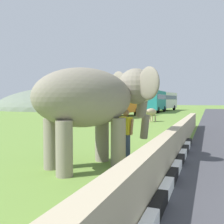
# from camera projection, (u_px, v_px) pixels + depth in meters

# --- Properties ---
(striped_curb) EXTENTS (16.20, 0.20, 0.24)m
(striped_curb) POSITION_uv_depth(u_px,v_px,m) (154.00, 215.00, 4.10)
(striped_curb) COLOR white
(striped_curb) RESTS_ON ground_plane
(barrier_parapet) EXTENTS (28.00, 0.36, 1.00)m
(barrier_parapet) POSITION_uv_depth(u_px,v_px,m) (161.00, 159.00, 6.39)
(barrier_parapet) COLOR tan
(barrier_parapet) RESTS_ON ground_plane
(elephant) EXTENTS (3.94, 3.61, 2.99)m
(elephant) POSITION_uv_depth(u_px,v_px,m) (96.00, 100.00, 7.60)
(elephant) COLOR gray
(elephant) RESTS_ON ground_plane
(person_handler) EXTENTS (0.39, 0.63, 1.66)m
(person_handler) POSITION_uv_depth(u_px,v_px,m) (126.00, 131.00, 8.61)
(person_handler) COLOR navy
(person_handler) RESTS_ON ground_plane
(bus_orange) EXTENTS (9.52, 3.59, 3.50)m
(bus_orange) POSITION_uv_depth(u_px,v_px,m) (118.00, 99.00, 30.87)
(bus_orange) COLOR orange
(bus_orange) RESTS_ON ground_plane
(bus_teal) EXTENTS (9.18, 2.68, 3.50)m
(bus_teal) POSITION_uv_depth(u_px,v_px,m) (154.00, 100.00, 42.15)
(bus_teal) COLOR teal
(bus_teal) RESTS_ON ground_plane
(bus_white) EXTENTS (9.88, 3.92, 3.50)m
(bus_white) POSITION_uv_depth(u_px,v_px,m) (164.00, 100.00, 49.65)
(bus_white) COLOR silver
(bus_white) RESTS_ON ground_plane
(cow_near) EXTENTS (1.91, 1.11, 1.23)m
(cow_near) POSITION_uv_depth(u_px,v_px,m) (151.00, 112.00, 23.67)
(cow_near) COLOR tan
(cow_near) RESTS_ON ground_plane
(hill_east) EXTENTS (46.72, 37.37, 11.12)m
(hill_east) POSITION_uv_depth(u_px,v_px,m) (83.00, 108.00, 66.23)
(hill_east) COLOR slate
(hill_east) RESTS_ON ground_plane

